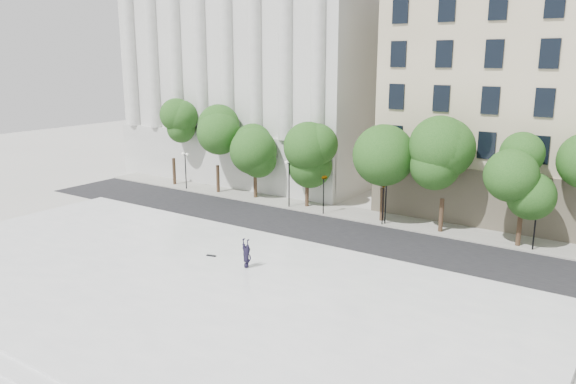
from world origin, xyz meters
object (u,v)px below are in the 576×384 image
(traffic_light_west, at_px, (324,175))
(traffic_light_east, at_px, (384,183))
(skateboard, at_px, (211,256))
(person_lying, at_px, (247,264))

(traffic_light_west, bearing_deg, traffic_light_east, 0.00)
(traffic_light_east, bearing_deg, skateboard, -112.28)
(person_lying, bearing_deg, skateboard, 177.27)
(traffic_light_west, height_order, skateboard, traffic_light_west)
(person_lying, relative_size, skateboard, 2.78)
(traffic_light_east, height_order, skateboard, traffic_light_east)
(person_lying, bearing_deg, traffic_light_east, 83.10)
(person_lying, bearing_deg, traffic_light_west, 104.84)
(person_lying, distance_m, skateboard, 3.48)
(traffic_light_west, relative_size, traffic_light_east, 0.99)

